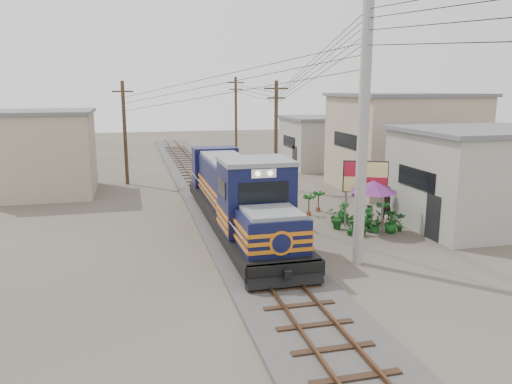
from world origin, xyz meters
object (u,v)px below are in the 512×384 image
object	(u,v)px
locomotive	(238,197)
billboard	(365,179)
market_umbrella	(373,187)
vendor	(386,203)

from	to	relation	value
locomotive	billboard	world-z (taller)	locomotive
market_umbrella	billboard	bearing A→B (deg)	93.68
market_umbrella	vendor	world-z (taller)	market_umbrella
market_umbrella	vendor	distance (m)	2.73
vendor	market_umbrella	bearing A→B (deg)	34.64
locomotive	market_umbrella	xyz separation A→B (m)	(5.97, -1.67, 0.50)
locomotive	billboard	xyz separation A→B (m)	(5.92, -0.92, 0.73)
billboard	market_umbrella	size ratio (longest dim) A/B	1.28
vendor	locomotive	bearing A→B (deg)	-11.23
locomotive	billboard	bearing A→B (deg)	-8.79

